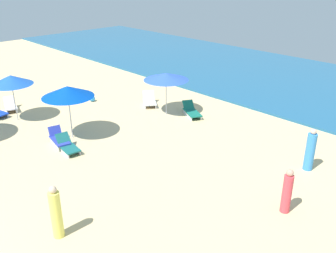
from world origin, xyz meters
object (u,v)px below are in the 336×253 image
Objects in this scene: lounge_chair_1_1 at (149,101)px; beachgoer_1 at (56,213)px; umbrella_0 at (68,92)px; lounge_chair_3_0 at (11,106)px; lounge_chair_0_0 at (68,146)px; lounge_chair_1_0 at (192,111)px; beach_ball_0 at (92,99)px; beachgoer_0 at (310,151)px; beachgoer_2 at (287,192)px; lounge_chair_0_1 at (59,139)px; umbrella_3 at (11,80)px; umbrella_1 at (166,77)px.

lounge_chair_1_1 is 11.30m from beachgoer_1.
lounge_chair_3_0 is at bearing -173.50° from umbrella_0.
lounge_chair_3_0 is at bearing 94.43° from lounge_chair_0_0.
lounge_chair_1_0 is 5.05× the size of beach_ball_0.
lounge_chair_3_0 is 0.78× the size of beachgoer_0.
beachgoer_0 reaches higher than lounge_chair_0_0.
beachgoer_2 is (9.65, 2.01, -1.48)m from umbrella_0.
beachgoer_2 is at bearing -90.08° from lounge_chair_1_0.
lounge_chair_0_1 is at bearing -70.34° from umbrella_0.
lounge_chair_0_0 is 4.33× the size of beach_ball_0.
lounge_chair_0_0 is 6.84m from lounge_chair_1_0.
beach_ball_0 is (1.82, 4.02, -0.09)m from lounge_chair_3_0.
beachgoer_1 is (9.57, -2.88, -1.31)m from umbrella_3.
beachgoer_1 reaches higher than beach_ball_0.
beachgoer_1 is (5.73, -3.81, -1.41)m from umbrella_0.
lounge_chair_0_0 is at bearing -82.17° from lounge_chair_0_1.
beach_ball_0 is at bearing 86.57° from umbrella_3.
umbrella_1 is (0.84, 5.12, -0.16)m from umbrella_0.
beachgoer_1 is at bearing -90.37° from lounge_chair_3_0.
umbrella_3 is (-3.02, -6.31, 1.86)m from lounge_chair_1_1.
beachgoer_2 is at bearing -64.46° from lounge_chair_3_0.
umbrella_1 reaches higher than lounge_chair_1_0.
lounge_chair_0_1 reaches higher than lounge_chair_0_0.
lounge_chair_1_0 is 6.05m from beach_ball_0.
lounge_chair_1_0 is 1.07× the size of beachgoer_2.
beachgoer_0 is (6.93, -0.86, 0.56)m from lounge_chair_1_0.
umbrella_0 reaches higher than lounge_chair_0_1.
lounge_chair_0_0 is 0.60× the size of umbrella_3.
lounge_chair_1_1 reaches higher than lounge_chair_1_0.
umbrella_0 is at bearing 90.72° from beachgoer_2.
umbrella_3 is 13.87m from beachgoer_2.
lounge_chair_1_0 is at bearing 52.04° from beachgoer_2.
umbrella_0 is 3.95m from umbrella_3.
umbrella_3 is at bearing 91.23° from beachgoer_2.
lounge_chair_0_1 is at bearing -25.57° from beachgoer_1.
beachgoer_1 is at bearing -131.82° from lounge_chair_1_0.
lounge_chair_0_1 is 0.61× the size of umbrella_3.
umbrella_3 is at bearing 101.76° from lounge_chair_0_1.
umbrella_3 is 1.38× the size of beachgoer_1.
beachgoer_0 reaches higher than beachgoer_1.
lounge_chair_1_1 is at bearing 20.48° from lounge_chair_0_1.
beachgoer_2 is at bearing -62.83° from lounge_chair_0_1.
beachgoer_2 is at bearing -5.99° from beach_ball_0.
lounge_chair_1_1 is 0.93× the size of beachgoer_2.
lounge_chair_0_0 is 6.32m from beach_ball_0.
lounge_chair_1_0 is 9.15m from umbrella_3.
umbrella_3 is (-4.68, -6.05, 0.05)m from umbrella_1.
lounge_chair_0_0 is at bearing -128.57° from lounge_chair_1_1.
beachgoer_2 is at bearing -19.44° from umbrella_1.
beach_ball_0 is at bearing 136.48° from umbrella_0.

